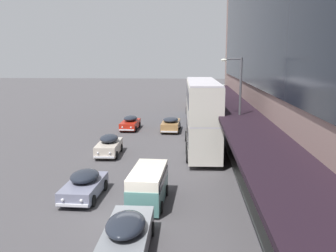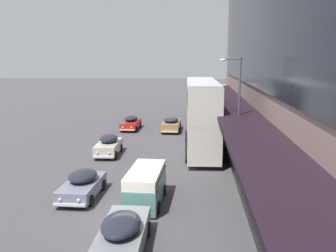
{
  "view_description": "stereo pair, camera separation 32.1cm",
  "coord_description": "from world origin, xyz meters",
  "px_view_note": "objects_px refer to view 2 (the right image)",
  "views": [
    {
      "loc": [
        2.9,
        -17.8,
        8.05
      ],
      "look_at": [
        0.77,
        16.45,
        1.64
      ],
      "focal_mm": 40.0,
      "sensor_mm": 36.0,
      "label": 1
    },
    {
      "loc": [
        3.22,
        -17.78,
        8.05
      ],
      "look_at": [
        0.77,
        16.45,
        1.64
      ],
      "focal_mm": 40.0,
      "sensor_mm": 36.0,
      "label": 2
    }
  ],
  "objects_px": {
    "transit_bus_kerbside_rear": "(198,104)",
    "vw_van": "(146,184)",
    "transit_bus_kerbside_front": "(197,93)",
    "sedan_second_near": "(82,184)",
    "sedan_second_mid": "(171,124)",
    "pedestrian_at_kerb": "(277,219)",
    "sedan_lead_mid": "(109,145)",
    "street_lamp": "(237,106)",
    "sedan_trailing_mid": "(122,234)",
    "sedan_far_back": "(131,123)",
    "sedan_oncoming_front": "(197,93)",
    "transit_bus_kerbside_far": "(202,114)"
  },
  "relations": [
    {
      "from": "sedan_second_near",
      "to": "pedestrian_at_kerb",
      "type": "distance_m",
      "value": 11.2
    },
    {
      "from": "sedan_second_mid",
      "to": "pedestrian_at_kerb",
      "type": "height_order",
      "value": "pedestrian_at_kerb"
    },
    {
      "from": "transit_bus_kerbside_front",
      "to": "sedan_second_near",
      "type": "height_order",
      "value": "transit_bus_kerbside_front"
    },
    {
      "from": "transit_bus_kerbside_front",
      "to": "sedan_lead_mid",
      "type": "xyz_separation_m",
      "value": [
        -7.52,
        -32.99,
        -1.1
      ]
    },
    {
      "from": "sedan_trailing_mid",
      "to": "sedan_far_back",
      "type": "xyz_separation_m",
      "value": [
        -4.14,
        26.45,
        -0.04
      ]
    },
    {
      "from": "sedan_lead_mid",
      "to": "sedan_second_near",
      "type": "bearing_deg",
      "value": -86.2
    },
    {
      "from": "sedan_second_near",
      "to": "street_lamp",
      "type": "xyz_separation_m",
      "value": [
        9.4,
        6.11,
        3.89
      ]
    },
    {
      "from": "transit_bus_kerbside_far",
      "to": "sedan_oncoming_front",
      "type": "relative_size",
      "value": 2.56
    },
    {
      "from": "transit_bus_kerbside_front",
      "to": "vw_van",
      "type": "relative_size",
      "value": 2.01
    },
    {
      "from": "transit_bus_kerbside_front",
      "to": "sedan_trailing_mid",
      "type": "height_order",
      "value": "transit_bus_kerbside_front"
    },
    {
      "from": "sedan_second_mid",
      "to": "sedan_trailing_mid",
      "type": "distance_m",
      "value": 25.78
    },
    {
      "from": "sedan_trailing_mid",
      "to": "street_lamp",
      "type": "height_order",
      "value": "street_lamp"
    },
    {
      "from": "transit_bus_kerbside_rear",
      "to": "sedan_far_back",
      "type": "bearing_deg",
      "value": -133.35
    },
    {
      "from": "sedan_trailing_mid",
      "to": "transit_bus_kerbside_front",
      "type": "bearing_deg",
      "value": 86.01
    },
    {
      "from": "transit_bus_kerbside_front",
      "to": "sedan_far_back",
      "type": "height_order",
      "value": "transit_bus_kerbside_front"
    },
    {
      "from": "sedan_second_near",
      "to": "sedan_far_back",
      "type": "xyz_separation_m",
      "value": [
        -0.63,
        20.43,
        0.01
      ]
    },
    {
      "from": "sedan_trailing_mid",
      "to": "street_lamp",
      "type": "distance_m",
      "value": 14.02
    },
    {
      "from": "sedan_trailing_mid",
      "to": "sedan_lead_mid",
      "type": "height_order",
      "value": "sedan_lead_mid"
    },
    {
      "from": "sedan_oncoming_front",
      "to": "street_lamp",
      "type": "relative_size",
      "value": 0.58
    },
    {
      "from": "pedestrian_at_kerb",
      "to": "sedan_second_near",
      "type": "bearing_deg",
      "value": 153.74
    },
    {
      "from": "vw_van",
      "to": "pedestrian_at_kerb",
      "type": "height_order",
      "value": "pedestrian_at_kerb"
    },
    {
      "from": "sedan_lead_mid",
      "to": "pedestrian_at_kerb",
      "type": "distance_m",
      "value": 17.91
    },
    {
      "from": "sedan_trailing_mid",
      "to": "sedan_oncoming_front",
      "type": "xyz_separation_m",
      "value": [
        3.34,
        62.46,
        -0.08
      ]
    },
    {
      "from": "sedan_oncoming_front",
      "to": "vw_van",
      "type": "xyz_separation_m",
      "value": [
        -3.05,
        -57.04,
        0.38
      ]
    },
    {
      "from": "vw_van",
      "to": "pedestrian_at_kerb",
      "type": "distance_m",
      "value": 7.61
    },
    {
      "from": "sedan_second_mid",
      "to": "vw_van",
      "type": "bearing_deg",
      "value": -90.35
    },
    {
      "from": "sedan_trailing_mid",
      "to": "vw_van",
      "type": "distance_m",
      "value": 5.43
    },
    {
      "from": "sedan_oncoming_front",
      "to": "vw_van",
      "type": "height_order",
      "value": "vw_van"
    },
    {
      "from": "sedan_lead_mid",
      "to": "vw_van",
      "type": "height_order",
      "value": "vw_van"
    },
    {
      "from": "sedan_lead_mid",
      "to": "street_lamp",
      "type": "distance_m",
      "value": 11.23
    },
    {
      "from": "sedan_trailing_mid",
      "to": "sedan_oncoming_front",
      "type": "bearing_deg",
      "value": 86.94
    },
    {
      "from": "transit_bus_kerbside_rear",
      "to": "sedan_oncoming_front",
      "type": "xyz_separation_m",
      "value": [
        0.02,
        28.1,
        -1.24
      ]
    },
    {
      "from": "transit_bus_kerbside_front",
      "to": "transit_bus_kerbside_far",
      "type": "bearing_deg",
      "value": -89.71
    },
    {
      "from": "sedan_second_mid",
      "to": "street_lamp",
      "type": "distance_m",
      "value": 15.21
    },
    {
      "from": "sedan_second_near",
      "to": "transit_bus_kerbside_far",
      "type": "bearing_deg",
      "value": 57.49
    },
    {
      "from": "sedan_trailing_mid",
      "to": "sedan_second_near",
      "type": "bearing_deg",
      "value": 120.27
    },
    {
      "from": "transit_bus_kerbside_far",
      "to": "sedan_trailing_mid",
      "type": "height_order",
      "value": "transit_bus_kerbside_far"
    },
    {
      "from": "sedan_trailing_mid",
      "to": "sedan_far_back",
      "type": "relative_size",
      "value": 1.11
    },
    {
      "from": "transit_bus_kerbside_rear",
      "to": "vw_van",
      "type": "xyz_separation_m",
      "value": [
        -3.03,
        -28.94,
        -0.87
      ]
    },
    {
      "from": "sedan_trailing_mid",
      "to": "vw_van",
      "type": "relative_size",
      "value": 1.07
    },
    {
      "from": "transit_bus_kerbside_far",
      "to": "vw_van",
      "type": "distance_m",
      "value": 12.3
    },
    {
      "from": "transit_bus_kerbside_far",
      "to": "sedan_lead_mid",
      "type": "relative_size",
      "value": 2.7
    },
    {
      "from": "sedan_far_back",
      "to": "pedestrian_at_kerb",
      "type": "bearing_deg",
      "value": -67.2
    },
    {
      "from": "transit_bus_kerbside_rear",
      "to": "vw_van",
      "type": "distance_m",
      "value": 29.11
    },
    {
      "from": "vw_van",
      "to": "pedestrian_at_kerb",
      "type": "bearing_deg",
      "value": -34.89
    },
    {
      "from": "sedan_second_near",
      "to": "pedestrian_at_kerb",
      "type": "xyz_separation_m",
      "value": [
        10.04,
        -4.95,
        0.43
      ]
    },
    {
      "from": "sedan_lead_mid",
      "to": "street_lamp",
      "type": "xyz_separation_m",
      "value": [
        10.02,
        -3.32,
        3.82
      ]
    },
    {
      "from": "transit_bus_kerbside_far",
      "to": "sedan_lead_mid",
      "type": "distance_m",
      "value": 8.22
    },
    {
      "from": "transit_bus_kerbside_rear",
      "to": "sedan_trailing_mid",
      "type": "bearing_deg",
      "value": -95.52
    },
    {
      "from": "sedan_oncoming_front",
      "to": "pedestrian_at_kerb",
      "type": "relative_size",
      "value": 2.44
    }
  ]
}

